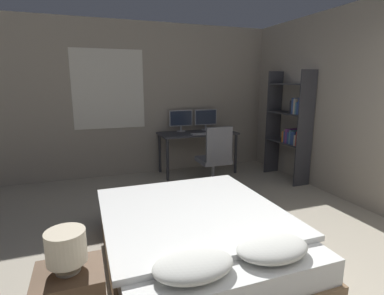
# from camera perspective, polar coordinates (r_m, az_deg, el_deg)

# --- Properties ---
(wall_back) EXTENTS (12.00, 0.08, 2.70)m
(wall_back) POSITION_cam_1_polar(r_m,az_deg,el_deg) (5.65, -5.06, 9.11)
(wall_back) COLOR #9E9384
(wall_back) RESTS_ON ground_plane
(bed) EXTENTS (1.63, 2.01, 0.56)m
(bed) POSITION_cam_1_polar(r_m,az_deg,el_deg) (2.91, 0.81, -16.85)
(bed) COLOR #846647
(bed) RESTS_ON ground_plane
(bedside_lamp) EXTENTS (0.23, 0.23, 0.26)m
(bedside_lamp) POSITION_cam_1_polar(r_m,az_deg,el_deg) (2.00, -22.86, -17.09)
(bedside_lamp) COLOR gray
(bedside_lamp) RESTS_ON nightstand
(desk) EXTENTS (1.41, 0.64, 0.76)m
(desk) POSITION_cam_1_polar(r_m,az_deg,el_deg) (5.52, 1.08, 1.90)
(desk) COLOR #38383D
(desk) RESTS_ON ground_plane
(monitor_left) EXTENTS (0.45, 0.16, 0.40)m
(monitor_left) POSITION_cam_1_polar(r_m,az_deg,el_deg) (5.59, -2.12, 5.39)
(monitor_left) COLOR #B7B7BC
(monitor_left) RESTS_ON desk
(monitor_right) EXTENTS (0.45, 0.16, 0.40)m
(monitor_right) POSITION_cam_1_polar(r_m,az_deg,el_deg) (5.76, 2.63, 5.59)
(monitor_right) COLOR #B7B7BC
(monitor_right) RESTS_ON desk
(keyboard) EXTENTS (0.39, 0.13, 0.02)m
(keyboard) POSITION_cam_1_polar(r_m,az_deg,el_deg) (5.30, 1.92, 2.63)
(keyboard) COLOR #B7B7BC
(keyboard) RESTS_ON desk
(computer_mouse) EXTENTS (0.07, 0.05, 0.04)m
(computer_mouse) POSITION_cam_1_polar(r_m,az_deg,el_deg) (5.41, 4.71, 2.89)
(computer_mouse) COLOR #B7B7BC
(computer_mouse) RESTS_ON desk
(office_chair) EXTENTS (0.52, 0.52, 1.00)m
(office_chair) POSITION_cam_1_polar(r_m,az_deg,el_deg) (4.83, 4.37, -2.90)
(office_chair) COLOR black
(office_chair) RESTS_ON ground_plane
(bookshelf) EXTENTS (0.31, 0.87, 1.86)m
(bookshelf) POSITION_cam_1_polar(r_m,az_deg,el_deg) (5.31, 18.53, 4.52)
(bookshelf) COLOR #333338
(bookshelf) RESTS_ON ground_plane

